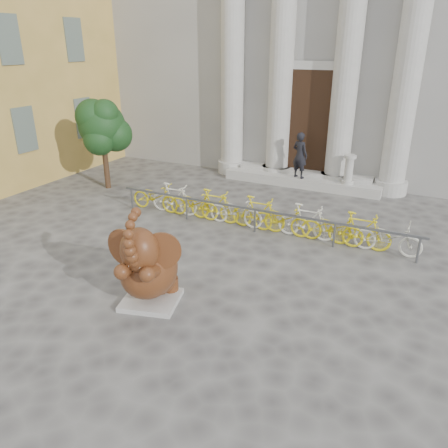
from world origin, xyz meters
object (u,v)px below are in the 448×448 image
at_px(tree, 102,127).
at_px(pedestrian, 300,155).
at_px(elephant_statue, 148,269).

xyz_separation_m(tree, pedestrian, (6.39, 3.35, -1.08)).
bearing_deg(tree, elephant_statue, -44.21).
bearing_deg(elephant_statue, pedestrian, 72.79).
relative_size(elephant_statue, tree, 0.69).
relative_size(elephant_statue, pedestrian, 1.34).
xyz_separation_m(elephant_statue, tree, (-6.03, 5.87, 1.47)).
xyz_separation_m(elephant_statue, pedestrian, (0.36, 9.22, 0.38)).
height_order(tree, pedestrian, tree).
relative_size(tree, pedestrian, 1.92).
distance_m(elephant_statue, pedestrian, 9.23).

